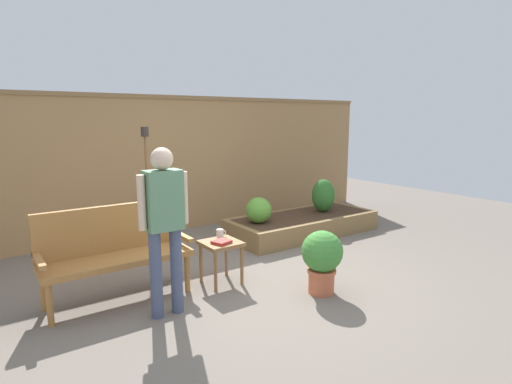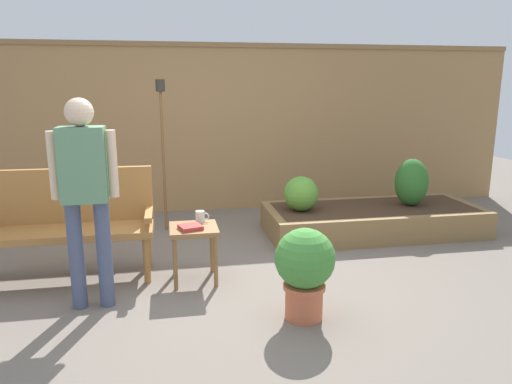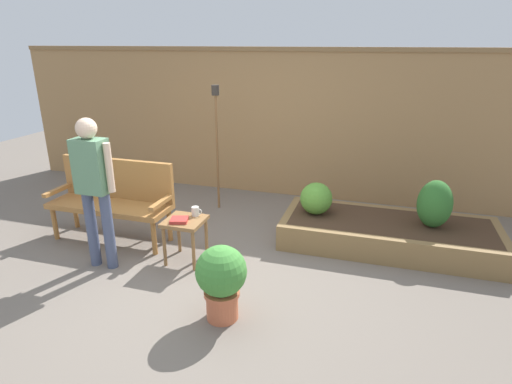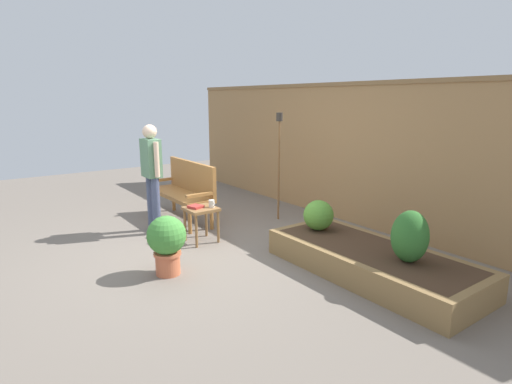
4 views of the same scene
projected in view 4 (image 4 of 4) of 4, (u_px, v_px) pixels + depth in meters
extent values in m
plane|color=#70665B|center=(200.00, 252.00, 5.28)|extent=(14.00, 14.00, 0.00)
cube|color=#A37A4C|center=(344.00, 154.00, 6.54)|extent=(8.40, 0.10, 2.10)
cube|color=olive|center=(347.00, 84.00, 6.30)|extent=(8.40, 0.14, 0.06)
cylinder|color=#A87038|center=(212.00, 216.00, 6.15)|extent=(0.06, 0.06, 0.40)
cylinder|color=#A87038|center=(190.00, 220.00, 5.95)|extent=(0.06, 0.06, 0.40)
cylinder|color=#A87038|center=(174.00, 199.00, 7.20)|extent=(0.06, 0.06, 0.40)
cylinder|color=#A87038|center=(154.00, 202.00, 6.99)|extent=(0.06, 0.06, 0.40)
cube|color=#A87038|center=(180.00, 195.00, 6.52)|extent=(1.44, 0.48, 0.06)
cube|color=#A87038|center=(192.00, 176.00, 6.58)|extent=(1.44, 0.06, 0.48)
cube|color=#A87038|center=(162.00, 180.00, 7.04)|extent=(0.06, 0.48, 0.04)
cube|color=#A87038|center=(201.00, 195.00, 5.95)|extent=(0.06, 0.48, 0.04)
cylinder|color=olive|center=(218.00, 227.00, 5.58)|extent=(0.04, 0.04, 0.44)
cylinder|color=olive|center=(196.00, 231.00, 5.39)|extent=(0.04, 0.04, 0.44)
cylinder|color=olive|center=(206.00, 221.00, 5.84)|extent=(0.04, 0.04, 0.44)
cylinder|color=olive|center=(185.00, 225.00, 5.65)|extent=(0.04, 0.04, 0.44)
cube|color=olive|center=(201.00, 209.00, 5.56)|extent=(0.40, 0.40, 0.04)
cylinder|color=silver|center=(212.00, 204.00, 5.57)|extent=(0.08, 0.08, 0.10)
torus|color=silver|center=(213.00, 204.00, 5.53)|extent=(0.07, 0.01, 0.07)
cube|color=#B2332D|center=(196.00, 207.00, 5.54)|extent=(0.21, 0.21, 0.03)
cylinder|color=#C66642|center=(168.00, 264.00, 4.59)|extent=(0.27, 0.27, 0.22)
cylinder|color=#C66642|center=(167.00, 253.00, 4.56)|extent=(0.30, 0.30, 0.04)
sphere|color=#428938|center=(167.00, 235.00, 4.51)|extent=(0.43, 0.43, 0.43)
cube|color=olive|center=(343.00, 272.00, 4.31)|extent=(2.40, 0.09, 0.30)
cube|color=olive|center=(397.00, 253.00, 4.83)|extent=(2.40, 0.09, 0.30)
cube|color=olive|center=(301.00, 235.00, 5.48)|extent=(0.09, 0.82, 0.30)
cube|color=olive|center=(477.00, 303.00, 3.65)|extent=(0.09, 0.82, 0.30)
cube|color=#422D1E|center=(371.00, 262.00, 4.57)|extent=(2.22, 0.82, 0.30)
cylinder|color=brown|center=(318.00, 227.00, 5.20)|extent=(0.04, 0.04, 0.06)
sphere|color=#569333|center=(318.00, 215.00, 5.16)|extent=(0.38, 0.38, 0.38)
cylinder|color=brown|center=(408.00, 259.00, 4.18)|extent=(0.04, 0.04, 0.06)
ellipsoid|color=#2D6628|center=(410.00, 236.00, 4.13)|extent=(0.37, 0.37, 0.53)
cylinder|color=brown|center=(279.00, 171.00, 6.55)|extent=(0.03, 0.03, 1.57)
cylinder|color=#332D28|center=(279.00, 117.00, 6.36)|extent=(0.10, 0.10, 0.13)
cylinder|color=#475170|center=(156.00, 206.00, 5.91)|extent=(0.11, 0.11, 0.82)
cylinder|color=#475170|center=(151.00, 203.00, 6.07)|extent=(0.11, 0.11, 0.82)
cube|color=#5B8966|center=(151.00, 158.00, 5.84)|extent=(0.32, 0.20, 0.54)
cylinder|color=beige|center=(157.00, 160.00, 5.68)|extent=(0.07, 0.07, 0.49)
cylinder|color=beige|center=(146.00, 156.00, 6.00)|extent=(0.07, 0.07, 0.49)
sphere|color=beige|center=(150.00, 132.00, 5.76)|extent=(0.20, 0.20, 0.20)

